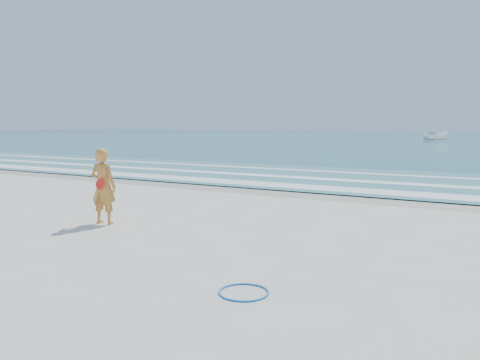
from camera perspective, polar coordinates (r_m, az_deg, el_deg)
The scene contains 10 objects.
ground at distance 9.59m, azimuth -14.82°, elevation -8.21°, with size 400.00×400.00×0.00m, color silver.
wet_sand at distance 17.08m, azimuth 6.71°, elevation -1.51°, with size 400.00×2.40×0.00m, color #B2A893.
ocean at distance 111.82m, azimuth 26.20°, elevation 4.79°, with size 400.00×190.00×0.04m, color #19727F.
shallow at distance 21.74m, azimuth 11.82°, elevation 0.26°, with size 400.00×10.00×0.01m, color #59B7AD.
foam_near at distance 18.27m, azimuth 8.30°, elevation -0.84°, with size 400.00×1.40×0.01m, color white.
foam_mid at distance 20.98m, azimuth 11.16°, elevation 0.07°, with size 400.00×0.90×0.01m, color white.
foam_far at distance 24.12m, azimuth 13.63°, elevation 0.86°, with size 400.00×0.60×0.01m, color white.
hoop at distance 7.00m, azimuth 0.46°, elevation -13.52°, with size 0.74×0.74×0.03m, color blue.
boat at distance 77.90m, azimuth 22.80°, elevation 5.08°, with size 1.70×4.52×1.74m, color white.
woman at distance 11.98m, azimuth -16.32°, elevation -0.73°, with size 0.74×0.54×1.87m.
Camera 1 is at (6.52, -6.60, 2.43)m, focal length 35.00 mm.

